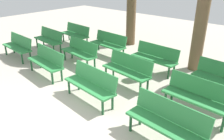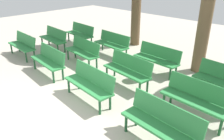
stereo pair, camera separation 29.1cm
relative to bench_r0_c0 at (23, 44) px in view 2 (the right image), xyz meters
The scene contains 13 objects.
ground_plane 4.74m from the bench_r0_c0, 23.58° to the right, with size 26.14×26.14×0.00m, color #B2A899.
bench_r0_c0 is the anchor object (origin of this frame).
bench_r0_c1 2.20m from the bench_r0_c0, ahead, with size 1.64×0.62×0.87m.
bench_r0_c2 4.41m from the bench_r0_c0, ahead, with size 1.63×0.61×0.87m.
bench_r0_c3 6.66m from the bench_r0_c0, ahead, with size 1.63×0.57×0.87m.
bench_r1_c0 1.36m from the bench_r0_c0, 88.12° to the left, with size 1.63×0.58×0.87m.
bench_r1_c1 2.55m from the bench_r0_c0, 27.38° to the left, with size 1.64×0.63×0.87m.
bench_r1_c2 4.64m from the bench_r0_c0, 13.05° to the left, with size 1.63×0.61×0.87m.
bench_r1_c3 6.77m from the bench_r0_c0, ahead, with size 1.62×0.55×0.87m.
bench_r2_c0 2.69m from the bench_r0_c0, 85.46° to the left, with size 1.63×0.58×0.87m.
bench_r2_c1 3.50m from the bench_r0_c0, 47.21° to the left, with size 1.62×0.56×0.87m.
bench_r2_c2 5.19m from the bench_r0_c0, 28.06° to the left, with size 1.62×0.56×0.87m.
tree_0 6.62m from the bench_r0_c0, 32.10° to the left, with size 0.41×0.41×2.98m.
Camera 2 is at (4.15, -1.75, 3.17)m, focal length 36.47 mm.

